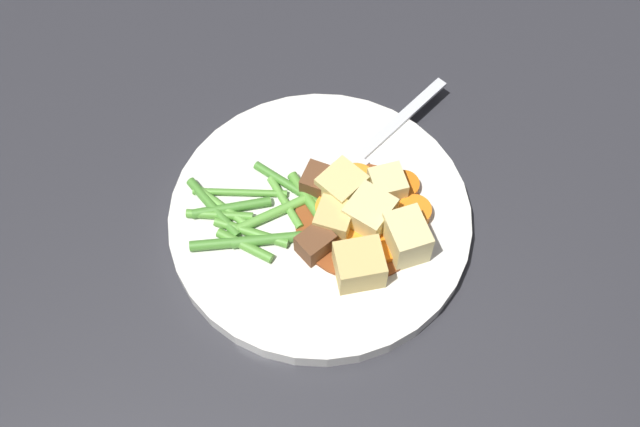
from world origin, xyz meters
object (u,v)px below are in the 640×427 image
carrot_slice_4 (403,186)px  fork (376,142)px  carrot_slice_0 (414,212)px  potato_chunk_2 (342,187)px  meat_chunk_0 (313,182)px  potato_chunk_3 (370,214)px  carrot_slice_5 (356,184)px  potato_chunk_0 (406,237)px  carrot_slice_3 (334,207)px  potato_chunk_5 (334,220)px  potato_chunk_1 (359,265)px  carrot_slice_2 (356,232)px  potato_chunk_4 (387,187)px  dinner_plate (320,219)px  carrot_slice_1 (385,247)px  meat_chunk_1 (315,243)px

carrot_slice_4 → fork: (-0.02, 0.05, -0.00)m
carrot_slice_0 → carrot_slice_4: 0.03m
potato_chunk_2 → meat_chunk_0: potato_chunk_2 is taller
carrot_slice_4 → potato_chunk_3: potato_chunk_3 is taller
meat_chunk_0 → fork: 0.07m
carrot_slice_5 → potato_chunk_0: potato_chunk_0 is taller
carrot_slice_3 → potato_chunk_5: 0.02m
potato_chunk_1 → carrot_slice_4: bearing=60.6°
meat_chunk_0 → potato_chunk_2: bearing=-19.5°
carrot_slice_2 → potato_chunk_2: bearing=104.6°
carrot_slice_4 → potato_chunk_1: potato_chunk_1 is taller
carrot_slice_5 → potato_chunk_1: size_ratio=0.92×
carrot_slice_2 → potato_chunk_4: potato_chunk_4 is taller
potato_chunk_4 → potato_chunk_5: bearing=-147.3°
potato_chunk_3 → meat_chunk_0: bearing=142.2°
dinner_plate → carrot_slice_0: 0.08m
meat_chunk_0 → dinner_plate: bearing=-79.4°
potato_chunk_5 → fork: bearing=63.7°
meat_chunk_0 → potato_chunk_0: bearing=-39.5°
carrot_slice_4 → potato_chunk_2: (-0.05, -0.00, 0.01)m
dinner_plate → potato_chunk_0: potato_chunk_0 is taller
carrot_slice_4 → carrot_slice_1: bearing=-110.3°
carrot_slice_2 → carrot_slice_5: 0.05m
potato_chunk_4 → meat_chunk_0: size_ratio=1.10×
potato_chunk_0 → carrot_slice_3: bearing=146.1°
dinner_plate → carrot_slice_3: 0.02m
potato_chunk_1 → meat_chunk_0: size_ratio=1.45×
carrot_slice_2 → potato_chunk_3: potato_chunk_3 is taller
carrot_slice_3 → meat_chunk_0: meat_chunk_0 is taller
dinner_plate → potato_chunk_2: bearing=40.6°
dinner_plate → potato_chunk_2: size_ratio=7.52×
potato_chunk_1 → potato_chunk_4: 0.08m
potato_chunk_1 → potato_chunk_2: same height
carrot_slice_1 → potato_chunk_0: (0.02, 0.00, 0.01)m
dinner_plate → potato_chunk_2: potato_chunk_2 is taller
carrot_slice_0 → potato_chunk_1: 0.07m
potato_chunk_5 → meat_chunk_1: 0.03m
potato_chunk_0 → meat_chunk_0: bearing=140.5°
potato_chunk_5 → dinner_plate: bearing=128.0°
potato_chunk_1 → meat_chunk_1: bearing=146.0°
carrot_slice_0 → potato_chunk_5: potato_chunk_5 is taller
fork → potato_chunk_5: bearing=-116.3°
potato_chunk_3 → fork: 0.08m
potato_chunk_1 → fork: size_ratio=0.27×
potato_chunk_2 → potato_chunk_3: size_ratio=0.97×
carrot_slice_2 → potato_chunk_5: bearing=158.5°
carrot_slice_4 → potato_chunk_1: (-0.04, -0.08, 0.01)m
potato_chunk_2 → potato_chunk_1: bearing=-82.3°
carrot_slice_2 → meat_chunk_1: meat_chunk_1 is taller
dinner_plate → potato_chunk_2: 0.03m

